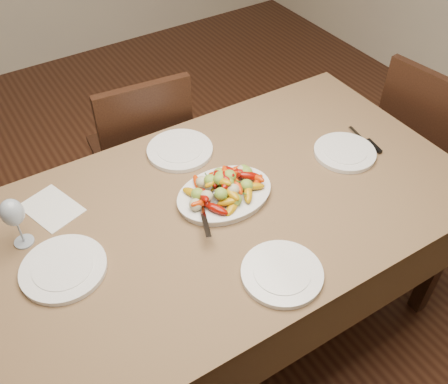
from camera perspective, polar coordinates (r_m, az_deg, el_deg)
name	(u,v)px	position (r m, az deg, el deg)	size (l,w,h in m)	color
floor	(222,372)	(2.27, -0.22, -19.88)	(6.00, 6.00, 0.00)	#381C11
dining_table	(224,269)	(2.09, 0.00, -8.77)	(1.84, 1.04, 0.76)	brown
chair_far	(139,150)	(2.52, -9.66, 4.72)	(0.42, 0.42, 0.95)	black
chair_right	(430,145)	(2.72, 22.46, 4.99)	(0.42, 0.42, 0.95)	black
serving_platter	(224,196)	(1.82, 0.05, -0.42)	(0.35, 0.26, 0.02)	white
roasted_vegetables	(224,184)	(1.78, 0.05, 0.90)	(0.29, 0.19, 0.09)	#790902
serving_spoon	(214,201)	(1.74, -1.12, -1.06)	(0.28, 0.06, 0.03)	#9EA0A8
plate_left	(64,269)	(1.68, -17.86, -8.33)	(0.27, 0.27, 0.02)	white
plate_right	(345,153)	(2.07, 13.63, 4.41)	(0.25, 0.25, 0.02)	white
plate_far	(180,150)	(2.03, -5.06, 4.77)	(0.27, 0.27, 0.02)	white
plate_near	(282,273)	(1.60, 6.64, -9.23)	(0.26, 0.26, 0.02)	white
wine_glass	(16,221)	(1.74, -22.70, -3.12)	(0.08, 0.08, 0.20)	#8C99A5
menu_card	(52,208)	(1.89, -19.09, -1.75)	(0.15, 0.21, 0.00)	silver
table_knife	(366,141)	(2.15, 15.93, 5.61)	(0.02, 0.20, 0.01)	#9EA0A8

